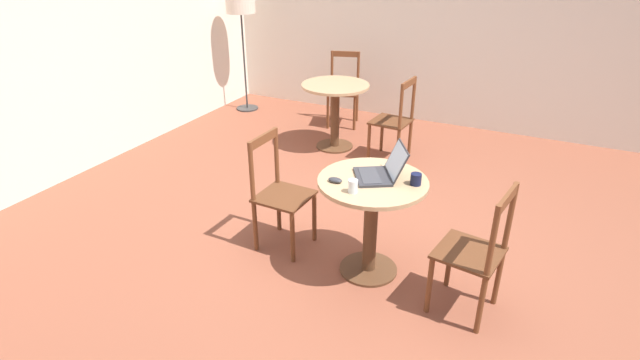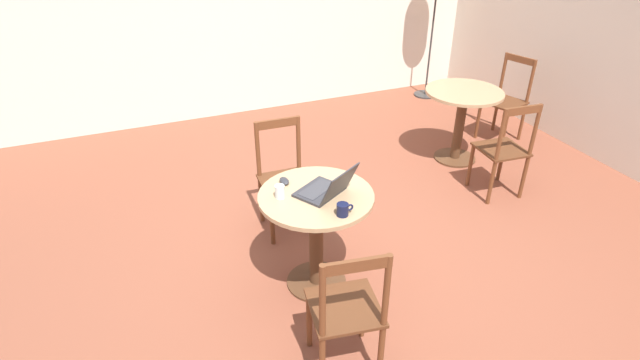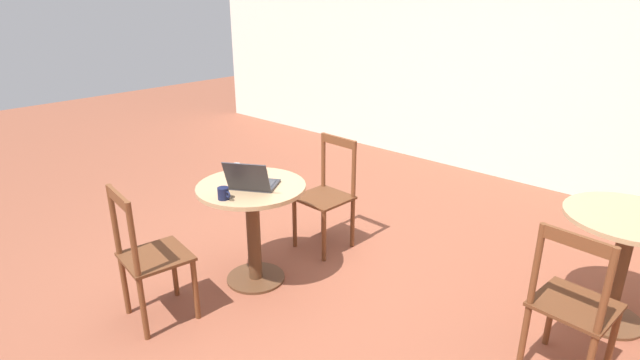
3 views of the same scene
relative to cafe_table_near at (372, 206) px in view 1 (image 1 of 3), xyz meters
The scene contains 14 objects.
ground_plane 0.63m from the cafe_table_near, 29.43° to the left, with size 16.00×16.00×0.00m, color brown.
wall_back 3.48m from the cafe_table_near, 85.53° to the left, with size 9.40×0.06×2.70m.
wall_side 3.59m from the cafe_table_near, ahead, with size 0.06×9.40×2.70m.
cafe_table_near is the anchor object (origin of this frame).
cafe_table_mid 2.42m from the cafe_table_near, 30.56° to the left, with size 0.77×0.77×0.76m.
chair_near_back 0.78m from the cafe_table_near, 87.84° to the left, with size 0.41×0.41×0.93m.
chair_near_front 0.77m from the cafe_table_near, 99.12° to the right, with size 0.45×0.45×0.93m.
chair_mid_right 3.23m from the cafe_table_near, 27.10° to the left, with size 0.49×0.49×0.93m.
chair_mid_front 2.09m from the cafe_table_near, 13.76° to the left, with size 0.42×0.42×0.93m.
floor_lamp 4.17m from the cafe_table_near, 46.27° to the left, with size 0.39×0.39×1.62m.
laptop 0.26m from the cafe_table_near, 28.53° to the right, with size 0.42×0.43×0.23m.
mouse 0.34m from the cafe_table_near, 123.14° to the left, with size 0.06×0.10×0.03m.
mug 0.38m from the cafe_table_near, 77.34° to the right, with size 0.11×0.07×0.08m.
drinking_glass 0.34m from the cafe_table_near, 166.64° to the left, with size 0.06×0.06×0.09m.
Camera 1 is at (-3.18, -1.17, 2.28)m, focal length 28.00 mm.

